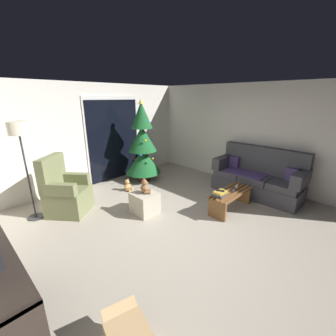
% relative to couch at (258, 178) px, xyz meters
% --- Properties ---
extents(ground_plane, '(7.00, 7.00, 0.00)m').
position_rel_couch_xyz_m(ground_plane, '(-2.32, 0.31, -0.40)').
color(ground_plane, '#9E9384').
extents(wall_back, '(5.72, 0.12, 2.50)m').
position_rel_couch_xyz_m(wall_back, '(-2.32, 3.37, 0.85)').
color(wall_back, silver).
rests_on(wall_back, ground).
extents(wall_right, '(0.12, 6.00, 2.50)m').
position_rel_couch_xyz_m(wall_right, '(0.54, 0.31, 0.85)').
color(wall_right, silver).
rests_on(wall_right, ground).
extents(patio_door_frame, '(1.60, 0.02, 2.20)m').
position_rel_couch_xyz_m(patio_door_frame, '(-1.64, 3.30, 0.70)').
color(patio_door_frame, silver).
rests_on(patio_door_frame, ground).
extents(patio_door_glass, '(1.50, 0.02, 2.10)m').
position_rel_couch_xyz_m(patio_door_glass, '(-1.64, 3.28, 0.65)').
color(patio_door_glass, black).
rests_on(patio_door_glass, ground).
extents(couch, '(0.80, 1.95, 1.08)m').
position_rel_couch_xyz_m(couch, '(0.00, 0.00, 0.00)').
color(couch, '#3D3D42').
rests_on(couch, ground).
extents(coffee_table, '(1.10, 0.40, 0.39)m').
position_rel_couch_xyz_m(coffee_table, '(-1.11, 0.06, -0.14)').
color(coffee_table, brown).
rests_on(coffee_table, ground).
extents(remote_graphite, '(0.16, 0.08, 0.02)m').
position_rel_couch_xyz_m(remote_graphite, '(-1.07, 0.04, 0.00)').
color(remote_graphite, '#333338').
rests_on(remote_graphite, coffee_table).
extents(remote_black, '(0.13, 0.15, 0.02)m').
position_rel_couch_xyz_m(remote_black, '(-1.15, 0.15, 0.00)').
color(remote_black, black).
rests_on(remote_black, coffee_table).
extents(remote_silver, '(0.16, 0.09, 0.02)m').
position_rel_couch_xyz_m(remote_silver, '(-0.83, 0.10, 0.00)').
color(remote_silver, '#ADADB2').
rests_on(remote_silver, coffee_table).
extents(book_stack, '(0.27, 0.23, 0.11)m').
position_rel_couch_xyz_m(book_stack, '(-1.47, 0.11, 0.05)').
color(book_stack, '#4C4C51').
rests_on(book_stack, coffee_table).
extents(cell_phone, '(0.12, 0.16, 0.01)m').
position_rel_couch_xyz_m(cell_phone, '(-1.46, 0.10, 0.10)').
color(cell_phone, black).
rests_on(cell_phone, book_stack).
extents(christmas_tree, '(0.93, 0.93, 2.12)m').
position_rel_couch_xyz_m(christmas_tree, '(-1.24, 2.60, 0.54)').
color(christmas_tree, '#4C1E19').
rests_on(christmas_tree, ground).
extents(armchair, '(0.96, 0.96, 1.13)m').
position_rel_couch_xyz_m(armchair, '(-3.42, 2.30, 0.00)').
color(armchair, olive).
rests_on(armchair, ground).
extents(floor_lamp, '(0.32, 0.32, 1.78)m').
position_rel_couch_xyz_m(floor_lamp, '(-3.94, 2.52, 1.11)').
color(floor_lamp, '#2D2D30').
rests_on(floor_lamp, ground).
extents(ottoman, '(0.44, 0.44, 0.42)m').
position_rel_couch_xyz_m(ottoman, '(-2.39, 1.19, -0.19)').
color(ottoman, '#B2A893').
rests_on(ottoman, ground).
extents(teddy_bear_chestnut, '(0.22, 0.21, 0.29)m').
position_rel_couch_xyz_m(teddy_bear_chestnut, '(-2.38, 1.18, 0.14)').
color(teddy_bear_chestnut, brown).
rests_on(teddy_bear_chestnut, ottoman).
extents(teddy_bear_honey_by_tree, '(0.20, 0.21, 0.29)m').
position_rel_couch_xyz_m(teddy_bear_honey_by_tree, '(-1.97, 2.32, -0.28)').
color(teddy_bear_honey_by_tree, tan).
rests_on(teddy_bear_honey_by_tree, ground).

